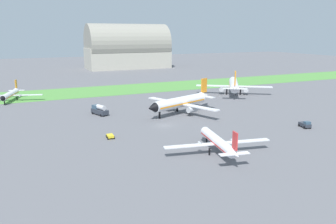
% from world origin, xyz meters
% --- Properties ---
extents(ground_plane, '(600.00, 600.00, 0.00)m').
position_xyz_m(ground_plane, '(0.00, 0.00, 0.00)').
color(ground_plane, slate).
extents(grass_taxiway_strip, '(360.00, 28.00, 0.08)m').
position_xyz_m(grass_taxiway_strip, '(0.00, 65.15, 0.04)').
color(grass_taxiway_strip, '#549342').
rests_on(grass_taxiway_strip, ground_plane).
extents(airplane_taxiing_turboprop, '(23.21, 20.05, 7.13)m').
position_xyz_m(airplane_taxiing_turboprop, '(-39.66, 56.31, 2.61)').
color(airplane_taxiing_turboprop, white).
rests_on(airplane_taxiing_turboprop, ground_plane).
extents(airplane_parked_jet_far, '(27.73, 27.79, 11.23)m').
position_xyz_m(airplane_parked_jet_far, '(47.02, 33.61, 4.04)').
color(airplane_parked_jet_far, white).
rests_on(airplane_parked_jet_far, ground_plane).
extents(airplane_foreground_turboprop, '(23.82, 20.49, 7.18)m').
position_xyz_m(airplane_foreground_turboprop, '(1.78, -25.45, 2.63)').
color(airplane_foreground_turboprop, white).
rests_on(airplane_foreground_turboprop, ground_plane).
extents(airplane_midfield_jet, '(27.83, 28.03, 10.36)m').
position_xyz_m(airplane_midfield_jet, '(11.08, 11.26, 3.73)').
color(airplane_midfield_jet, white).
rests_on(airplane_midfield_jet, ground_plane).
extents(fuel_truck_near_gate, '(4.63, 6.93, 3.29)m').
position_xyz_m(fuel_truck_near_gate, '(-13.52, 20.29, 1.58)').
color(fuel_truck_near_gate, '#2D333D').
rests_on(fuel_truck_near_gate, ground_plane).
extents(baggage_cart_midfield, '(1.84, 2.46, 0.90)m').
position_xyz_m(baggage_cart_midfield, '(-16.79, -5.46, 0.57)').
color(baggage_cart_midfield, yellow).
rests_on(baggage_cart_midfield, ground_plane).
extents(pushback_tug_by_runway, '(2.70, 3.90, 1.95)m').
position_xyz_m(pushback_tug_by_runway, '(34.77, -17.99, 0.91)').
color(pushback_tug_by_runway, '#2D333D').
rests_on(pushback_tug_by_runway, ground_plane).
extents(hangar_distant, '(59.81, 28.91, 32.17)m').
position_xyz_m(hangar_distant, '(39.57, 158.37, 14.40)').
color(hangar_distant, '#B2AD9E').
rests_on(hangar_distant, ground_plane).
extents(control_tower, '(8.00, 8.00, 30.14)m').
position_xyz_m(control_tower, '(71.20, 188.73, 18.13)').
color(control_tower, silver).
rests_on(control_tower, ground_plane).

